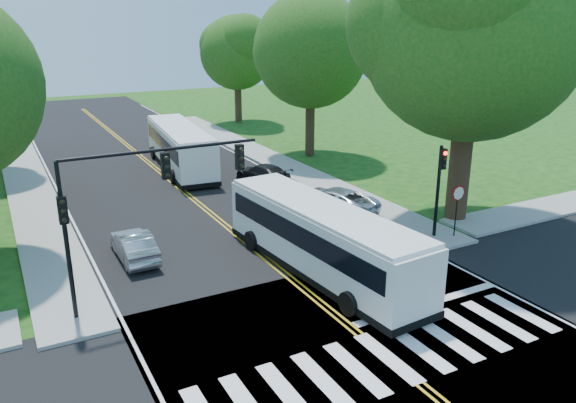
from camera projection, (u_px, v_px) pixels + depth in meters
ground at (378, 350)px, 17.92m from camera, size 140.00×140.00×0.00m
road at (192, 198)px, 32.99m from camera, size 14.00×96.00×0.01m
cross_road at (378, 350)px, 17.92m from camera, size 60.00×12.00×0.01m
center_line at (172, 182)px, 36.34m from camera, size 0.36×70.00×0.01m
edge_line_w at (61, 197)px, 33.28m from camera, size 0.12×70.00×0.01m
edge_line_e at (266, 169)px, 39.40m from camera, size 0.12×70.00×0.01m
crosswalk at (388, 358)px, 17.49m from camera, size 12.60×3.00×0.01m
stop_bar at (428, 303)px, 20.83m from camera, size 6.60×0.40×0.01m
sidewalk_nw at (29, 186)px, 35.10m from camera, size 2.60×40.00×0.15m
sidewalk_ne at (267, 157)px, 42.56m from camera, size 2.60×40.00×0.15m
tree_ne_big at (473, 29)px, 26.57m from camera, size 10.80×10.80×14.91m
tree_east_mid at (311, 51)px, 40.75m from camera, size 8.40×8.40×11.93m
tree_east_far at (237, 53)px, 54.90m from camera, size 7.20×7.20×10.34m
signal_nw at (134, 193)px, 19.31m from camera, size 7.15×0.46×5.66m
signal_ne at (440, 179)px, 26.08m from camera, size 0.30×0.46×4.40m
stop_sign at (458, 199)px, 26.34m from camera, size 0.76×0.08×2.53m
bus_lead at (321, 238)px, 22.90m from camera, size 3.37×11.40×2.91m
bus_follow at (180, 147)px, 38.98m from camera, size 3.65×11.78×3.00m
hatchback at (134, 245)px, 24.48m from camera, size 1.39×3.91×1.28m
suv at (332, 201)px, 30.18m from camera, size 4.15×5.71×1.44m
dark_sedan at (263, 173)px, 35.96m from camera, size 2.67×4.52×1.23m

